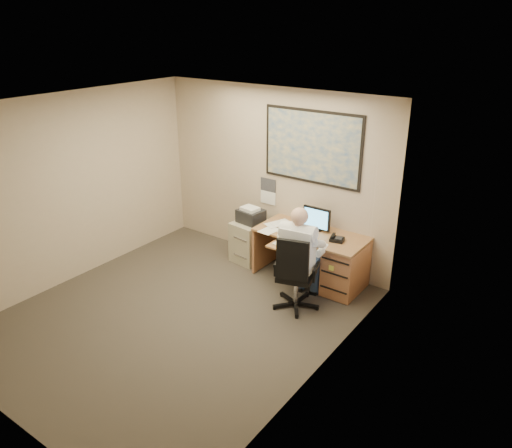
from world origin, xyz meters
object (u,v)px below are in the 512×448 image
Objects in this scene: desk at (332,258)px; office_chair at (293,287)px; filing_cabinet at (251,237)px; person at (298,258)px.

desk is 0.84m from office_chair.
desk is 1.43m from filing_cabinet.
filing_cabinet is 1.54m from office_chair.
desk is at bearing 7.02° from filing_cabinet.
office_chair is (-0.13, -0.82, -0.13)m from desk.
desk is 0.80m from person.
desk is 1.77× the size of filing_cabinet.
filing_cabinet is 0.64× the size of person.
desk is 1.14× the size of person.
person is (-0.12, -0.74, 0.27)m from desk.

